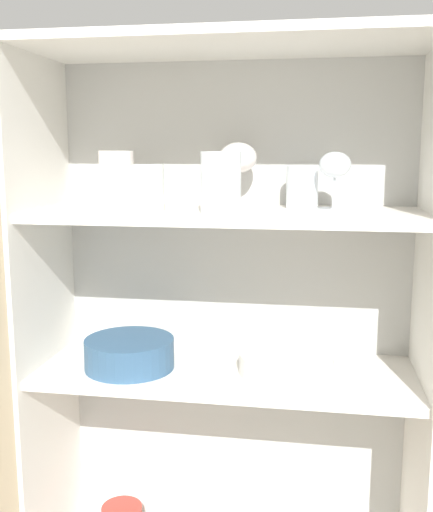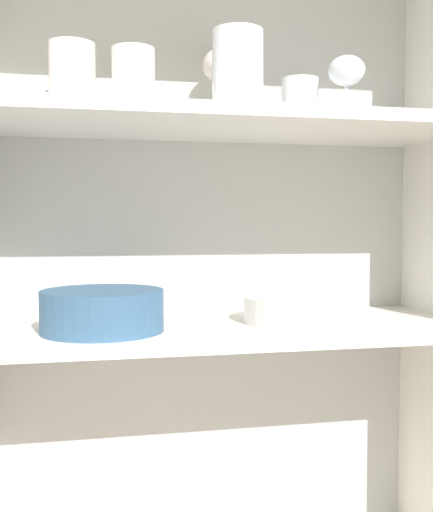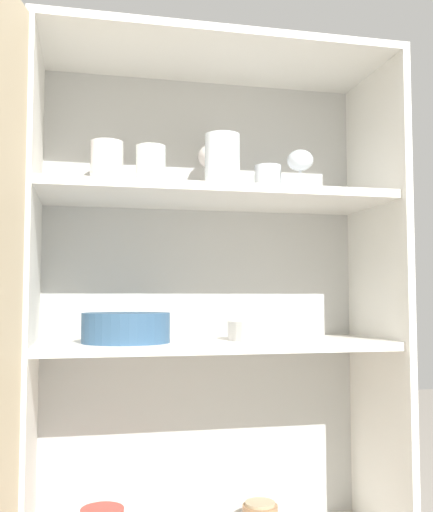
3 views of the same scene
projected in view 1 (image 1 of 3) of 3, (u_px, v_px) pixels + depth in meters
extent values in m
cube|color=silver|center=(235.00, 366.00, 1.47)|extent=(0.85, 0.02, 1.45)
cube|color=white|center=(49.00, 379.00, 1.39)|extent=(0.02, 0.33, 1.45)
cube|color=white|center=(422.00, 403.00, 1.26)|extent=(0.02, 0.33, 1.45)
cube|color=white|center=(227.00, 44.00, 1.20)|extent=(0.85, 0.33, 0.02)
cube|color=silver|center=(226.00, 373.00, 1.32)|extent=(0.81, 0.29, 0.02)
cube|color=silver|center=(226.00, 215.00, 1.26)|extent=(0.81, 0.29, 0.02)
cylinder|color=white|center=(148.00, 188.00, 1.23)|extent=(0.07, 0.07, 0.10)
cylinder|color=white|center=(219.00, 183.00, 1.17)|extent=(0.08, 0.08, 0.12)
cylinder|color=white|center=(302.00, 187.00, 1.29)|extent=(0.07, 0.07, 0.09)
cylinder|color=silver|center=(117.00, 179.00, 1.33)|extent=(0.08, 0.08, 0.12)
cylinder|color=silver|center=(238.00, 205.00, 1.33)|extent=(0.07, 0.07, 0.01)
cylinder|color=silver|center=(238.00, 189.00, 1.32)|extent=(0.01, 0.01, 0.07)
ellipsoid|color=silver|center=(238.00, 158.00, 1.31)|extent=(0.08, 0.08, 0.07)
cylinder|color=white|center=(333.00, 210.00, 1.23)|extent=(0.07, 0.07, 0.01)
cylinder|color=white|center=(334.00, 193.00, 1.23)|extent=(0.01, 0.01, 0.06)
ellipsoid|color=white|center=(335.00, 165.00, 1.22)|extent=(0.07, 0.07, 0.05)
cylinder|color=white|center=(286.00, 371.00, 1.28)|extent=(0.20, 0.20, 0.01)
cylinder|color=white|center=(286.00, 367.00, 1.28)|extent=(0.20, 0.20, 0.01)
cylinder|color=white|center=(286.00, 363.00, 1.28)|extent=(0.20, 0.20, 0.01)
cylinder|color=white|center=(286.00, 359.00, 1.28)|extent=(0.20, 0.20, 0.01)
cylinder|color=white|center=(286.00, 355.00, 1.28)|extent=(0.20, 0.20, 0.01)
cylinder|color=#33567A|center=(129.00, 353.00, 1.31)|extent=(0.20, 0.20, 0.07)
torus|color=#33567A|center=(129.00, 340.00, 1.31)|extent=(0.19, 0.19, 0.01)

